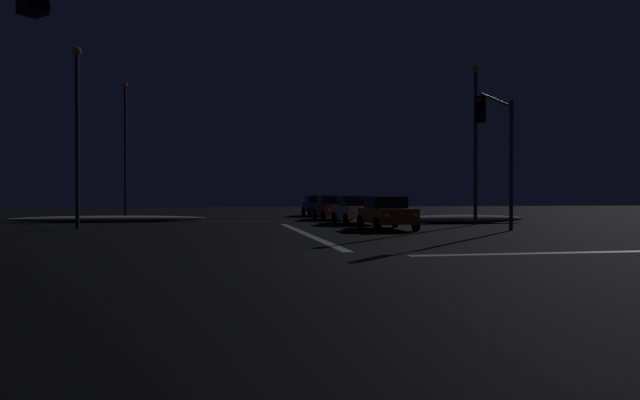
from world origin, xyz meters
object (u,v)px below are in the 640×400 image
Objects in this scene: streetlamp_right_near at (476,132)px; streetlamp_left_near at (77,124)px; sedan_white at (355,210)px; sedan_red at (332,207)px; sedan_orange at (387,213)px; sedan_blue at (318,205)px; traffic_signal_ne at (499,137)px; streetlamp_left_far at (125,140)px.

streetlamp_left_near is (-20.71, -0.00, 0.02)m from streetlamp_right_near.
sedan_white and sedan_red have the same top height.
streetlamp_right_near reaches higher than sedan_white.
streetlamp_left_near reaches higher than sedan_orange.
streetlamp_left_near is at bearing -135.48° from sedan_blue.
traffic_signal_ne is 0.68× the size of streetlamp_right_near.
sedan_orange is at bearing -87.87° from sedan_red.
sedan_orange is 17.38m from sedan_blue.
sedan_red is 1.00× the size of sedan_blue.
sedan_white is at bearing 92.22° from sedan_orange.
sedan_red is 0.49× the size of streetlamp_right_near.
traffic_signal_ne reaches higher than sedan_red.
streetlamp_left_near is (-14.47, -14.23, 4.31)m from sedan_blue.
sedan_orange is at bearing -87.78° from sedan_white.
traffic_signal_ne is 6.85m from streetlamp_right_near.
sedan_white is at bearing -87.97° from sedan_red.
streetlamp_right_near is 20.71m from streetlamp_left_near.
sedan_white and sedan_blue have the same top height.
streetlamp_right_near is at bearing 72.97° from traffic_signal_ne.
streetlamp_left_far reaches higher than sedan_orange.
sedan_blue is 0.49× the size of streetlamp_right_near.
sedan_orange is at bearing -89.34° from sedan_blue.
streetlamp_left_far reaches higher than sedan_red.
streetlamp_left_near is (-18.72, 6.49, 0.95)m from traffic_signal_ne.
streetlamp_left_near reaches higher than sedan_red.
traffic_signal_ne is (4.46, -14.29, 3.36)m from sedan_red.
streetlamp_right_near is at bearing -50.44° from sedan_red.
streetlamp_right_near is at bearing -66.32° from sedan_blue.
sedan_white is at bearing 8.80° from streetlamp_left_near.
streetlamp_right_near is at bearing 27.54° from sedan_orange.
traffic_signal_ne is at bearing -19.11° from streetlamp_left_near.
sedan_orange is 24.62m from streetlamp_left_far.
streetlamp_left_near is (-14.67, 3.15, 4.31)m from sedan_orange.
streetlamp_left_far is at bearing 129.78° from traffic_signal_ne.
traffic_signal_ne is 29.30m from streetlamp_left_far.
traffic_signal_ne reaches higher than sedan_white.
sedan_white is 0.43× the size of streetlamp_left_far.
sedan_white is 1.00× the size of sedan_blue.
streetlamp_right_near is (6.04, 3.15, 4.29)m from sedan_orange.
sedan_orange is 0.43× the size of streetlamp_left_far.
sedan_orange is 6.24m from traffic_signal_ne.
streetlamp_right_near reaches higher than sedan_blue.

